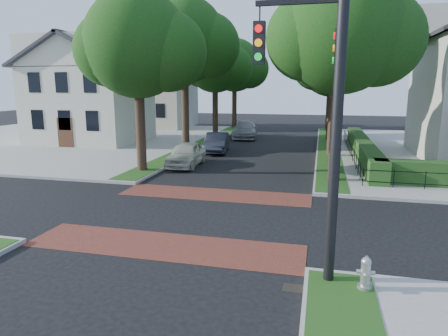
{
  "coord_description": "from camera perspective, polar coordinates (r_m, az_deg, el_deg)",
  "views": [
    {
      "loc": [
        4.73,
        -14.47,
        5.04
      ],
      "look_at": [
        0.77,
        1.83,
        1.6
      ],
      "focal_mm": 32.0,
      "sensor_mm": 36.0,
      "label": 1
    }
  ],
  "objects": [
    {
      "name": "sidewalk_nw",
      "position": [
        41.62,
        -22.15,
        3.88
      ],
      "size": [
        30.0,
        30.0,
        0.15
      ],
      "primitive_type": "cube",
      "color": "gray",
      "rests_on": "ground"
    },
    {
      "name": "crosswalk_near",
      "position": [
        13.22,
        -8.58,
        -10.93
      ],
      "size": [
        9.0,
        2.2,
        0.01
      ],
      "primitive_type": "cube",
      "color": "maroon",
      "rests_on": "ground"
    },
    {
      "name": "tree_left_near",
      "position": [
        24.05,
        -11.83,
        16.66
      ],
      "size": [
        7.5,
        6.45,
        10.2
      ],
      "color": "black",
      "rests_on": "sidewalk_nw"
    },
    {
      "name": "tree_right_near",
      "position": [
        21.88,
        16.67,
        17.91
      ],
      "size": [
        7.75,
        6.67,
        10.66
      ],
      "color": "black",
      "rests_on": "sidewalk_ne"
    },
    {
      "name": "fire_hydrant",
      "position": [
        10.64,
        19.58,
        -14.01
      ],
      "size": [
        0.46,
        0.49,
        0.86
      ],
      "rotation": [
        0.0,
        0.0,
        -0.37
      ],
      "color": "#A5A5A7",
      "rests_on": "sidewalk_se"
    },
    {
      "name": "tree_right_back",
      "position": [
        47.76,
        15.12,
        13.87
      ],
      "size": [
        7.5,
        6.45,
        10.2
      ],
      "color": "black",
      "rests_on": "sidewalk_ne"
    },
    {
      "name": "crosswalk_far",
      "position": [
        18.97,
        -1.29,
        -3.8
      ],
      "size": [
        9.0,
        2.2,
        0.01
      ],
      "primitive_type": "cube",
      "color": "maroon",
      "rests_on": "ground"
    },
    {
      "name": "hedge_main_road",
      "position": [
        29.93,
        19.21,
        2.7
      ],
      "size": [
        1.0,
        18.0,
        1.2
      ],
      "primitive_type": "cube",
      "color": "#183C14",
      "rests_on": "sidewalk_ne"
    },
    {
      "name": "tree_left_back",
      "position": [
        48.83,
        1.71,
        14.36
      ],
      "size": [
        7.75,
        6.66,
        10.44
      ],
      "color": "black",
      "rests_on": "sidewalk_nw"
    },
    {
      "name": "parked_car_rear",
      "position": [
        39.71,
        3.02,
        5.47
      ],
      "size": [
        3.07,
        5.94,
        1.65
      ],
      "primitive_type": "imported",
      "rotation": [
        0.0,
        0.0,
        0.14
      ],
      "color": "gray",
      "rests_on": "ground"
    },
    {
      "name": "parked_car_middle",
      "position": [
        31.09,
        -1.05,
        3.67
      ],
      "size": [
        2.28,
        4.79,
        1.52
      ],
      "primitive_type": "imported",
      "rotation": [
        0.0,
        0.0,
        0.15
      ],
      "color": "#1E212D",
      "rests_on": "ground"
    },
    {
      "name": "tree_right_far",
      "position": [
        38.75,
        15.37,
        13.94
      ],
      "size": [
        7.25,
        6.23,
        9.74
      ],
      "color": "black",
      "rests_on": "sidewalk_ne"
    },
    {
      "name": "fence_main_road",
      "position": [
        29.89,
        17.66,
        2.49
      ],
      "size": [
        0.06,
        18.0,
        0.9
      ],
      "primitive_type": null,
      "color": "black",
      "rests_on": "sidewalk_ne"
    },
    {
      "name": "storm_drain",
      "position": [
        10.74,
        10.18,
        -16.57
      ],
      "size": [
        0.65,
        0.45,
        0.01
      ],
      "primitive_type": "cube",
      "color": "black",
      "rests_on": "ground"
    },
    {
      "name": "house_left_far",
      "position": [
        50.68,
        -10.08,
        11.41
      ],
      "size": [
        10.0,
        9.0,
        10.14
      ],
      "color": "beige",
      "rests_on": "sidewalk_nw"
    },
    {
      "name": "tree_right_mid",
      "position": [
        29.88,
        15.96,
        16.82
      ],
      "size": [
        8.25,
        7.09,
        11.22
      ],
      "color": "black",
      "rests_on": "sidewalk_ne"
    },
    {
      "name": "parked_car_front",
      "position": [
        25.76,
        -5.43,
        1.99
      ],
      "size": [
        1.99,
        4.58,
        1.54
      ],
      "primitive_type": "imported",
      "rotation": [
        0.0,
        0.0,
        0.04
      ],
      "color": "beige",
      "rests_on": "ground"
    },
    {
      "name": "tree_left_far",
      "position": [
        40.05,
        -1.07,
        14.56
      ],
      "size": [
        7.0,
        6.02,
        9.86
      ],
      "color": "black",
      "rests_on": "sidewalk_nw"
    },
    {
      "name": "ground",
      "position": [
        16.04,
        -4.25,
        -6.76
      ],
      "size": [
        120.0,
        120.0,
        0.0
      ],
      "primitive_type": "plane",
      "color": "black",
      "rests_on": "ground"
    },
    {
      "name": "grass_strip_nw",
      "position": [
        35.4,
        -3.13,
        3.64
      ],
      "size": [
        1.6,
        29.8,
        0.02
      ],
      "primitive_type": "cube",
      "color": "#214112",
      "rests_on": "sidewalk_nw"
    },
    {
      "name": "house_left_near",
      "position": [
        38.25,
        -18.63,
        10.99
      ],
      "size": [
        10.0,
        9.0,
        10.14
      ],
      "color": "beige",
      "rests_on": "sidewalk_nw"
    },
    {
      "name": "traffic_signal",
      "position": [
        10.07,
        14.74,
        9.32
      ],
      "size": [
        2.17,
        2.0,
        8.0
      ],
      "color": "black",
      "rests_on": "sidewalk_se"
    },
    {
      "name": "tree_left_mid",
      "position": [
        31.57,
        -5.39,
        17.54
      ],
      "size": [
        8.0,
        6.88,
        11.48
      ],
      "color": "black",
      "rests_on": "sidewalk_nw"
    },
    {
      "name": "grass_strip_ne",
      "position": [
        33.93,
        14.65,
        2.94
      ],
      "size": [
        1.6,
        29.8,
        0.02
      ],
      "primitive_type": "cube",
      "color": "#214112",
      "rests_on": "sidewalk_ne"
    }
  ]
}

